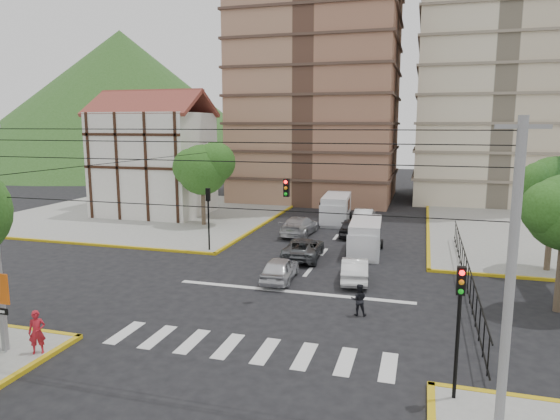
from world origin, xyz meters
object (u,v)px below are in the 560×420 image
(car_silver_front_left, at_px, (280,269))
(pedestrian_crosswalk, at_px, (359,300))
(traffic_light_se, at_px, (459,311))
(van_right_lane, at_px, (365,238))
(pedestrian_sw_corner, at_px, (37,332))
(van_left_lane, at_px, (336,210))
(traffic_light_nw, at_px, (208,209))
(car_white_front_right, at_px, (355,269))
(district_sign, at_px, (0,296))

(car_silver_front_left, relative_size, pedestrian_crosswalk, 2.69)
(traffic_light_se, bearing_deg, van_right_lane, 105.45)
(van_right_lane, relative_size, car_silver_front_left, 1.28)
(pedestrian_sw_corner, bearing_deg, van_left_lane, 45.69)
(traffic_light_se, bearing_deg, car_silver_front_left, 130.02)
(traffic_light_se, height_order, van_left_lane, traffic_light_se)
(van_left_lane, bearing_deg, pedestrian_sw_corner, -106.50)
(traffic_light_nw, bearing_deg, car_white_front_right, -19.30)
(car_silver_front_left, bearing_deg, car_white_front_right, -167.61)
(district_sign, bearing_deg, pedestrian_crosswalk, 32.50)
(van_left_lane, relative_size, car_white_front_right, 1.38)
(car_silver_front_left, distance_m, car_white_front_right, 4.31)
(car_silver_front_left, distance_m, pedestrian_sw_corner, 13.40)
(van_right_lane, bearing_deg, car_white_front_right, -92.28)
(traffic_light_nw, xyz_separation_m, pedestrian_sw_corner, (0.28, -16.70, -2.11))
(van_right_lane, bearing_deg, district_sign, -124.56)
(traffic_light_se, relative_size, district_sign, 1.38)
(traffic_light_nw, xyz_separation_m, pedestrian_crosswalk, (11.66, -8.97, -2.34))
(van_left_lane, xyz_separation_m, car_silver_front_left, (-0.18, -17.66, -0.54))
(traffic_light_se, distance_m, traffic_light_nw, 22.06)
(traffic_light_se, height_order, car_white_front_right, traffic_light_se)
(van_right_lane, xyz_separation_m, car_silver_front_left, (-4.02, -7.26, -0.43))
(traffic_light_nw, height_order, pedestrian_crosswalk, traffic_light_nw)
(van_right_lane, bearing_deg, traffic_light_se, -78.14)
(pedestrian_sw_corner, bearing_deg, traffic_light_se, -27.74)
(district_sign, distance_m, pedestrian_crosswalk, 15.11)
(van_right_lane, relative_size, pedestrian_sw_corner, 3.10)
(car_silver_front_left, bearing_deg, pedestrian_sw_corner, 59.00)
(traffic_light_nw, distance_m, district_sign, 17.08)
(traffic_light_nw, relative_size, pedestrian_sw_corner, 2.57)
(traffic_light_se, relative_size, pedestrian_sw_corner, 2.57)
(pedestrian_sw_corner, xyz_separation_m, pedestrian_crosswalk, (11.39, 7.73, -0.24))
(pedestrian_crosswalk, bearing_deg, van_right_lane, -93.31)
(van_left_lane, bearing_deg, district_sign, -108.68)
(traffic_light_nw, distance_m, car_silver_front_left, 8.58)
(traffic_light_nw, height_order, van_left_lane, traffic_light_nw)
(district_sign, height_order, van_right_lane, district_sign)
(district_sign, xyz_separation_m, car_white_front_right, (11.78, 13.27, -1.76))
(car_white_front_right, height_order, pedestrian_crosswalk, pedestrian_crosswalk)
(car_white_front_right, bearing_deg, car_silver_front_left, 8.16)
(car_silver_front_left, bearing_deg, van_right_lane, -121.75)
(traffic_light_se, height_order, car_silver_front_left, traffic_light_se)
(pedestrian_crosswalk, bearing_deg, traffic_light_se, 112.22)
(car_silver_front_left, relative_size, pedestrian_sw_corner, 2.42)
(district_sign, relative_size, car_silver_front_left, 0.77)
(traffic_light_se, distance_m, pedestrian_crosswalk, 8.06)
(traffic_light_nw, relative_size, van_right_lane, 0.83)
(district_sign, bearing_deg, pedestrian_sw_corner, 14.95)
(traffic_light_se, relative_size, car_white_front_right, 1.04)
(van_left_lane, bearing_deg, traffic_light_se, -76.77)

